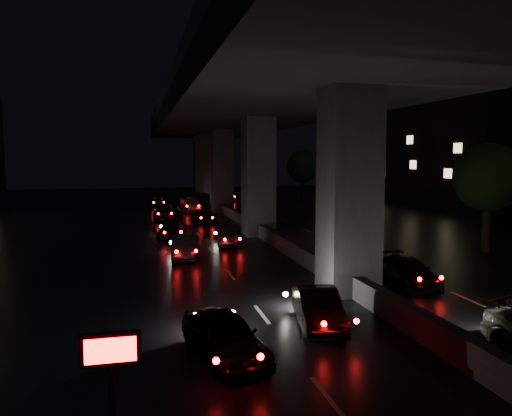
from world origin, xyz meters
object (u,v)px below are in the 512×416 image
object	(u,v)px
streetlight_far	(336,154)
car_0	(225,336)
car_1	(318,308)
speed_sign	(111,372)
viaduct	(258,112)

from	to	relation	value
streetlight_far	car_0	xyz separation A→B (m)	(-16.83, -33.35, -5.03)
car_1	speed_sign	bearing A→B (deg)	-122.21
viaduct	speed_sign	xyz separation A→B (m)	(-8.50, -25.00, -6.42)
streetlight_far	car_1	distance (m)	34.69
speed_sign	viaduct	bearing A→B (deg)	71.23
viaduct	car_0	size ratio (longest dim) A/B	21.89
speed_sign	car_0	size ratio (longest dim) A/B	0.70
viaduct	car_1	distance (m)	20.26
speed_sign	car_1	bearing A→B (deg)	47.38
car_0	speed_sign	bearing A→B (deg)	-132.60
streetlight_far	car_1	world-z (taller)	streetlight_far
viaduct	car_1	xyz separation A→B (m)	(-2.55, -18.54, -7.75)
viaduct	car_0	xyz separation A→B (m)	(-5.86, -20.35, -7.72)
viaduct	streetlight_far	distance (m)	17.22
viaduct	speed_sign	distance (m)	27.18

